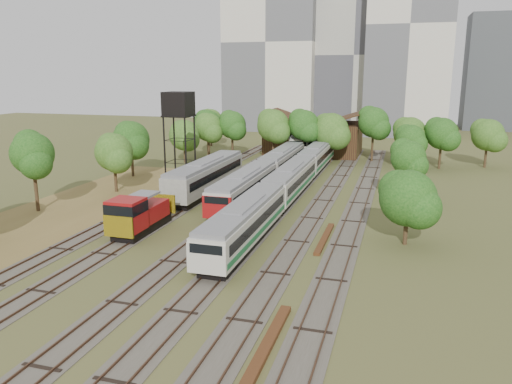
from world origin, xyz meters
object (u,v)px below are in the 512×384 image
(shunter_locomotive, at_px, (137,215))
(water_tower, at_px, (178,107))
(railcar_red_set, at_px, (266,173))
(railcar_green_set, at_px, (291,181))

(shunter_locomotive, xyz_separation_m, water_tower, (-5.29, 20.52, 8.12))
(railcar_red_set, relative_size, railcar_green_set, 0.66)
(railcar_green_set, bearing_deg, shunter_locomotive, -119.75)
(shunter_locomotive, bearing_deg, railcar_red_set, 74.17)
(railcar_green_set, xyz_separation_m, shunter_locomotive, (-10.00, -17.50, -0.11))
(railcar_green_set, bearing_deg, railcar_red_set, 137.48)
(railcar_green_set, height_order, water_tower, water_tower)
(shunter_locomotive, bearing_deg, water_tower, 104.47)
(water_tower, bearing_deg, railcar_green_set, -11.18)
(shunter_locomotive, distance_m, water_tower, 22.70)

